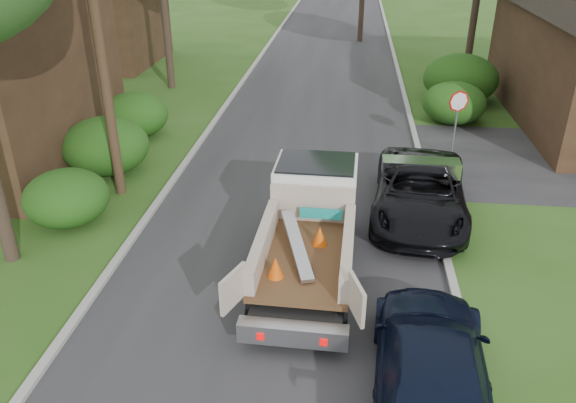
{
  "coord_description": "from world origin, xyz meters",
  "views": [
    {
      "loc": [
        1.47,
        -10.15,
        7.72
      ],
      "look_at": [
        0.04,
        2.59,
        1.2
      ],
      "focal_mm": 35.0,
      "sensor_mm": 36.0,
      "label": 1
    }
  ],
  "objects_px": {
    "house_left_far": "(91,8)",
    "navy_suv": "(431,366)",
    "stop_sign": "(458,110)",
    "black_pickup": "(420,191)",
    "utility_pole": "(96,22)",
    "flatbed_truck": "(312,216)"
  },
  "relations": [
    {
      "from": "stop_sign",
      "to": "navy_suv",
      "type": "height_order",
      "value": "stop_sign"
    },
    {
      "from": "flatbed_truck",
      "to": "black_pickup",
      "type": "relative_size",
      "value": 1.05
    },
    {
      "from": "flatbed_truck",
      "to": "navy_suv",
      "type": "bearing_deg",
      "value": -59.76
    },
    {
      "from": "stop_sign",
      "to": "flatbed_truck",
      "type": "bearing_deg",
      "value": -122.38
    },
    {
      "from": "utility_pole",
      "to": "navy_suv",
      "type": "relative_size",
      "value": 1.99
    },
    {
      "from": "flatbed_truck",
      "to": "navy_suv",
      "type": "xyz_separation_m",
      "value": [
        2.42,
        -4.4,
        -0.46
      ]
    },
    {
      "from": "utility_pole",
      "to": "navy_suv",
      "type": "distance_m",
      "value": 12.24
    },
    {
      "from": "utility_pole",
      "to": "black_pickup",
      "type": "bearing_deg",
      "value": -3.03
    },
    {
      "from": "house_left_far",
      "to": "stop_sign",
      "type": "bearing_deg",
      "value": -34.81
    },
    {
      "from": "house_left_far",
      "to": "black_pickup",
      "type": "distance_m",
      "value": 24.57
    },
    {
      "from": "stop_sign",
      "to": "house_left_far",
      "type": "bearing_deg",
      "value": 145.19
    },
    {
      "from": "stop_sign",
      "to": "flatbed_truck",
      "type": "relative_size",
      "value": 0.43
    },
    {
      "from": "navy_suv",
      "to": "black_pickup",
      "type": "bearing_deg",
      "value": -89.92
    },
    {
      "from": "black_pickup",
      "to": "navy_suv",
      "type": "bearing_deg",
      "value": -88.36
    },
    {
      "from": "navy_suv",
      "to": "stop_sign",
      "type": "bearing_deg",
      "value": -96.26
    },
    {
      "from": "stop_sign",
      "to": "black_pickup",
      "type": "distance_m",
      "value": 4.88
    },
    {
      "from": "house_left_far",
      "to": "black_pickup",
      "type": "relative_size",
      "value": 1.37
    },
    {
      "from": "stop_sign",
      "to": "house_left_far",
      "type": "relative_size",
      "value": 0.33
    },
    {
      "from": "navy_suv",
      "to": "flatbed_truck",
      "type": "bearing_deg",
      "value": -57.19
    },
    {
      "from": "stop_sign",
      "to": "house_left_far",
      "type": "xyz_separation_m",
      "value": [
        -18.7,
        13.0,
        1.27
      ]
    },
    {
      "from": "house_left_far",
      "to": "navy_suv",
      "type": "relative_size",
      "value": 1.5
    },
    {
      "from": "black_pickup",
      "to": "stop_sign",
      "type": "bearing_deg",
      "value": 75.98
    }
  ]
}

